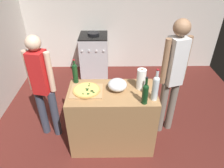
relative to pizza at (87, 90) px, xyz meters
The scene contains 13 objects.
ground_plane 1.36m from the pizza, 61.59° to the left, with size 4.69×3.66×0.02m, color #511E19.
kitchen_wall_rear 2.50m from the pizza, 79.25° to the left, with size 4.69×0.10×2.60m, color beige.
counter 0.58m from the pizza, ahead, with size 1.13×0.61×0.91m, color #9E7247.
cutting_board 0.02m from the pizza, 136.44° to the left, with size 0.40×0.32×0.02m, color tan.
pizza is the anchor object (origin of this frame).
mixing_bowl 0.39m from the pizza, ahead, with size 0.24×0.24×0.15m.
paper_towel_roll 0.70m from the pizza, ahead, with size 0.11×0.11×0.28m.
wine_bottle_clear 0.74m from the pizza, 18.69° to the right, with size 0.07×0.07×0.35m.
wine_bottle_dark 0.85m from the pizza, 11.24° to the right, with size 0.08×0.08×0.41m.
wine_bottle_amber 0.31m from the pizza, 124.85° to the left, with size 0.07×0.07×0.34m.
stove 2.08m from the pizza, 91.29° to the left, with size 0.59×0.63×0.97m.
person_in_stripes 0.64m from the pizza, 162.74° to the left, with size 0.36×0.24×1.58m.
person_in_red 1.18m from the pizza, 12.57° to the left, with size 0.37×0.25×1.75m.
Camera 1 is at (-0.17, -1.42, 2.38)m, focal length 32.43 mm.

